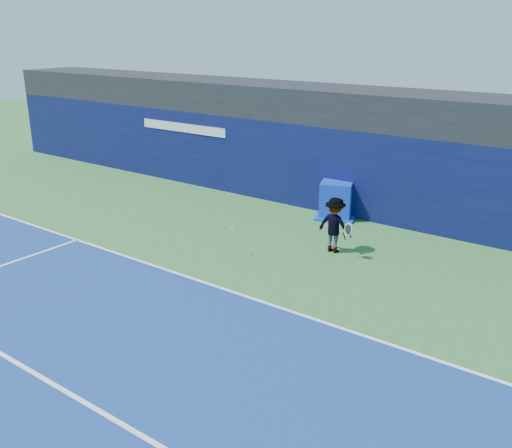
{
  "coord_description": "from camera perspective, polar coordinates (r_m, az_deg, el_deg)",
  "views": [
    {
      "loc": [
        9.26,
        -6.99,
        6.23
      ],
      "look_at": [
        0.26,
        5.2,
        1.0
      ],
      "focal_mm": 40.0,
      "sensor_mm": 36.0,
      "label": 1
    }
  ],
  "objects": [
    {
      "name": "tennis_player",
      "position": [
        16.66,
        7.88,
        -0.09
      ],
      "size": [
        1.27,
        0.69,
        1.64
      ],
      "color": "silver",
      "rests_on": "ground"
    },
    {
      "name": "service_line",
      "position": [
        12.22,
        -22.16,
        -13.13
      ],
      "size": [
        24.0,
        0.1,
        0.01
      ],
      "primitive_type": "cube",
      "color": "white",
      "rests_on": "ground"
    },
    {
      "name": "equipment_cart",
      "position": [
        19.83,
        8.03,
        2.29
      ],
      "size": [
        1.69,
        1.69,
        1.26
      ],
      "color": "#0E2CC4",
      "rests_on": "ground"
    },
    {
      "name": "tennis_ball",
      "position": [
        16.19,
        -2.36,
        -0.39
      ],
      "size": [
        0.07,
        0.07,
        0.07
      ],
      "color": "yellow",
      "rests_on": "ground"
    },
    {
      "name": "ground",
      "position": [
        13.17,
        -14.74,
        -9.88
      ],
      "size": [
        80.0,
        80.0,
        0.0
      ],
      "primitive_type": "plane",
      "color": "#346F32",
      "rests_on": "ground"
    },
    {
      "name": "back_wall_assembly",
      "position": [
        20.35,
        8.32,
        5.41
      ],
      "size": [
        36.0,
        1.03,
        3.0
      ],
      "color": "#0B103E",
      "rests_on": "ground"
    },
    {
      "name": "stadium_band",
      "position": [
        20.84,
        9.95,
        11.52
      ],
      "size": [
        36.0,
        3.0,
        1.2
      ],
      "primitive_type": "cube",
      "color": "black",
      "rests_on": "back_wall_assembly"
    },
    {
      "name": "baseline",
      "position": [
        14.97,
        -5.85,
        -5.61
      ],
      "size": [
        24.0,
        0.1,
        0.01
      ],
      "primitive_type": "cube",
      "color": "white",
      "rests_on": "ground"
    }
  ]
}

